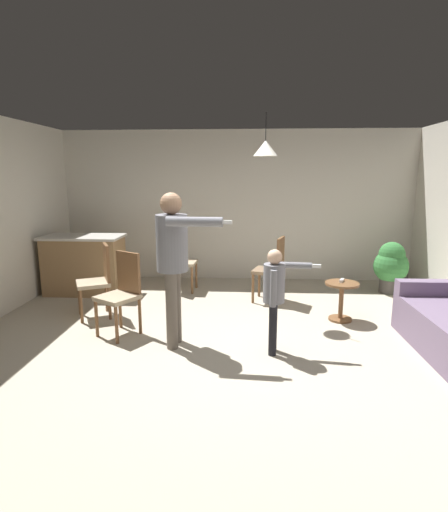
% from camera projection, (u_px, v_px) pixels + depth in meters
% --- Properties ---
extents(ground, '(7.68, 7.68, 0.00)m').
position_uv_depth(ground, '(227.00, 350.00, 4.47)').
color(ground, '#B2A893').
extents(wall_back, '(6.40, 0.10, 2.70)m').
position_uv_depth(wall_back, '(237.00, 206.00, 7.33)').
color(wall_back, silver).
rests_on(wall_back, ground).
extents(kitchen_counter, '(1.26, 0.66, 0.95)m').
position_uv_depth(kitchen_counter, '(85.00, 264.00, 6.54)').
color(kitchen_counter, '#99754C').
rests_on(kitchen_counter, ground).
extents(side_table_by_couch, '(0.44, 0.44, 0.52)m').
position_uv_depth(side_table_by_couch, '(341.00, 297.00, 5.31)').
color(side_table_by_couch, brown).
rests_on(side_table_by_couch, ground).
extents(person_adult, '(0.84, 0.54, 1.73)m').
position_uv_depth(person_adult, '(174.00, 253.00, 4.38)').
color(person_adult, '#60564C').
rests_on(person_adult, ground).
extents(person_child, '(0.61, 0.33, 1.15)m').
position_uv_depth(person_child, '(275.00, 290.00, 4.25)').
color(person_child, black).
rests_on(person_child, ground).
extents(dining_chair_by_counter, '(0.44, 0.44, 1.00)m').
position_uv_depth(dining_chair_by_counter, '(179.00, 259.00, 6.66)').
color(dining_chair_by_counter, brown).
rests_on(dining_chair_by_counter, ground).
extents(dining_chair_near_wall, '(0.56, 0.56, 1.00)m').
position_uv_depth(dining_chair_near_wall, '(99.00, 278.00, 5.42)').
color(dining_chair_near_wall, brown).
rests_on(dining_chair_near_wall, ground).
extents(dining_chair_centre_back, '(0.52, 0.52, 1.00)m').
position_uv_depth(dining_chair_centre_back, '(273.00, 267.00, 6.07)').
color(dining_chair_centre_back, brown).
rests_on(dining_chair_centre_back, ground).
extents(dining_chair_spare, '(0.58, 0.58, 1.00)m').
position_uv_depth(dining_chair_spare, '(122.00, 290.00, 4.83)').
color(dining_chair_spare, brown).
rests_on(dining_chair_spare, ground).
extents(potted_plant_corner, '(0.55, 0.55, 0.85)m').
position_uv_depth(potted_plant_corner, '(391.00, 265.00, 6.55)').
color(potted_plant_corner, '#4C4742').
rests_on(potted_plant_corner, ground).
extents(spare_remote_on_table, '(0.09, 0.13, 0.04)m').
position_uv_depth(spare_remote_on_table, '(342.00, 280.00, 5.31)').
color(spare_remote_on_table, white).
rests_on(spare_remote_on_table, side_table_by_couch).
extents(ceiling_light_pendant, '(0.32, 0.32, 0.55)m').
position_uv_depth(ceiling_light_pendant, '(265.00, 148.00, 5.18)').
color(ceiling_light_pendant, silver).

